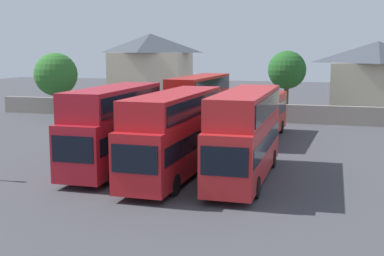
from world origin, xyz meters
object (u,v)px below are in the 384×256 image
at_px(bus_4, 199,103).
at_px(tree_left_of_lot, 56,75).
at_px(bus_5, 261,114).
at_px(bus_1, 114,124).
at_px(bus_3, 246,130).
at_px(house_terrace_centre, 377,78).
at_px(bus_2, 175,130).
at_px(house_terrace_left, 151,71).
at_px(tree_right_of_lot, 287,70).

bearing_deg(bus_4, tree_left_of_lot, -109.96).
relative_size(bus_4, bus_5, 1.01).
bearing_deg(bus_1, bus_4, 171.32).
distance_m(bus_3, bus_5, 13.29).
height_order(bus_1, bus_5, bus_1).
bearing_deg(bus_1, house_terrace_centre, 151.24).
relative_size(bus_2, bus_4, 1.01).
xyz_separation_m(bus_3, house_terrace_left, (-17.09, 30.85, 1.81)).
bearing_deg(bus_5, house_terrace_left, -135.21).
bearing_deg(house_terrace_left, tree_right_of_lot, -17.65).
xyz_separation_m(house_terrace_left, house_terrace_centre, (25.75, 0.96, -0.49)).
height_order(house_terrace_centre, tree_left_of_lot, house_terrace_centre).
height_order(bus_4, house_terrace_left, house_terrace_left).
bearing_deg(bus_3, bus_5, -175.81).
height_order(bus_1, tree_left_of_lot, tree_left_of_lot).
bearing_deg(bus_3, bus_4, -155.10).
height_order(house_terrace_left, house_terrace_centre, house_terrace_left).
relative_size(house_terrace_left, house_terrace_centre, 0.92).
bearing_deg(bus_1, bus_3, 88.05).
bearing_deg(house_terrace_centre, bus_1, -117.65).
distance_m(bus_1, bus_5, 14.81).
height_order(bus_3, bus_4, bus_4).
distance_m(bus_1, bus_2, 4.08).
bearing_deg(house_terrace_centre, bus_3, -105.23).
height_order(bus_2, tree_left_of_lot, tree_left_of_lot).
xyz_separation_m(bus_1, house_terrace_centre, (16.61, 31.70, 1.29)).
relative_size(bus_4, tree_right_of_lot, 1.60).
relative_size(house_terrace_left, tree_right_of_lot, 1.32).
distance_m(bus_2, house_terrace_left, 34.10).
height_order(bus_3, bus_5, bus_3).
distance_m(bus_5, house_terrace_centre, 21.10).
distance_m(tree_left_of_lot, tree_right_of_lot, 23.80).
distance_m(bus_3, tree_right_of_lot, 25.63).
height_order(house_terrace_centre, tree_right_of_lot, house_terrace_centre).
relative_size(bus_5, tree_right_of_lot, 1.58).
relative_size(house_terrace_centre, tree_right_of_lot, 1.43).
bearing_deg(bus_2, bus_4, -169.51).
distance_m(bus_2, house_terrace_centre, 34.75).
height_order(bus_2, tree_right_of_lot, tree_right_of_lot).
relative_size(bus_3, bus_4, 0.99).
xyz_separation_m(bus_3, tree_left_of_lot, (-23.52, 20.03, 1.77)).
bearing_deg(tree_left_of_lot, house_terrace_centre, 20.12).
xyz_separation_m(bus_5, tree_right_of_lot, (0.73, 12.31, 3.04)).
bearing_deg(house_terrace_left, bus_2, -67.25).
bearing_deg(bus_2, tree_right_of_lot, 173.13).
relative_size(house_terrace_left, tree_left_of_lot, 1.37).
bearing_deg(bus_3, tree_left_of_lot, -130.98).
xyz_separation_m(bus_2, bus_3, (3.92, 0.55, 0.07)).
relative_size(bus_1, bus_5, 0.92).
height_order(bus_2, bus_4, bus_4).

